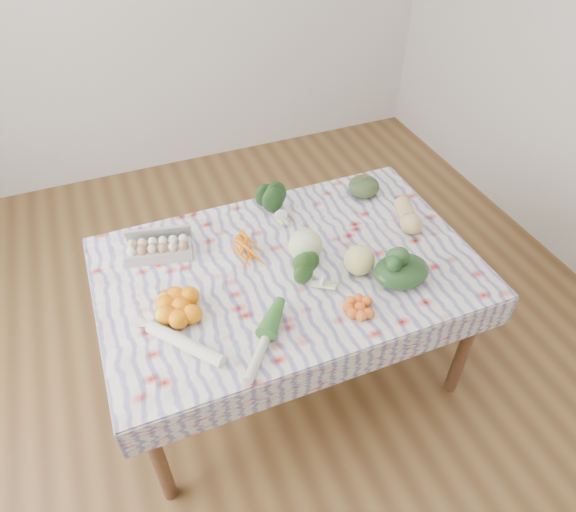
% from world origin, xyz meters
% --- Properties ---
extents(ground, '(4.50, 4.50, 0.00)m').
position_xyz_m(ground, '(0.00, 0.00, 0.00)').
color(ground, brown).
rests_on(ground, ground).
extents(dining_table, '(1.60, 1.00, 0.75)m').
position_xyz_m(dining_table, '(0.00, 0.00, 0.68)').
color(dining_table, brown).
rests_on(dining_table, ground).
extents(tablecloth, '(1.66, 1.06, 0.01)m').
position_xyz_m(tablecloth, '(0.00, 0.00, 0.76)').
color(tablecloth, silver).
rests_on(tablecloth, dining_table).
extents(egg_carton, '(0.31, 0.18, 0.08)m').
position_xyz_m(egg_carton, '(-0.52, 0.27, 0.80)').
color(egg_carton, '#A1A19D').
rests_on(egg_carton, tablecloth).
extents(carrot_bunch, '(0.24, 0.23, 0.03)m').
position_xyz_m(carrot_bunch, '(-0.14, 0.15, 0.78)').
color(carrot_bunch, orange).
rests_on(carrot_bunch, tablecloth).
extents(kale_bunch, '(0.17, 0.15, 0.14)m').
position_xyz_m(kale_bunch, '(0.09, 0.35, 0.83)').
color(kale_bunch, '#193716').
rests_on(kale_bunch, tablecloth).
extents(kabocha_squash, '(0.18, 0.18, 0.10)m').
position_xyz_m(kabocha_squash, '(0.56, 0.35, 0.81)').
color(kabocha_squash, '#374B25').
rests_on(kabocha_squash, tablecloth).
extents(cabbage, '(0.16, 0.16, 0.15)m').
position_xyz_m(cabbage, '(0.09, 0.02, 0.84)').
color(cabbage, beige).
rests_on(cabbage, tablecloth).
extents(butternut_squash, '(0.17, 0.25, 0.11)m').
position_xyz_m(butternut_squash, '(0.65, 0.06, 0.81)').
color(butternut_squash, tan).
rests_on(butternut_squash, tablecloth).
extents(orange_cluster, '(0.29, 0.29, 0.08)m').
position_xyz_m(orange_cluster, '(-0.50, -0.10, 0.80)').
color(orange_cluster, orange).
rests_on(orange_cluster, tablecloth).
extents(broccoli, '(0.19, 0.19, 0.10)m').
position_xyz_m(broccoli, '(0.06, -0.14, 0.81)').
color(broccoli, '#244C19').
rests_on(broccoli, tablecloth).
extents(mandarin_cluster, '(0.20, 0.20, 0.05)m').
position_xyz_m(mandarin_cluster, '(0.17, -0.35, 0.79)').
color(mandarin_cluster, orange).
rests_on(mandarin_cluster, tablecloth).
extents(grapefruit, '(0.14, 0.14, 0.13)m').
position_xyz_m(grapefruit, '(0.27, -0.15, 0.83)').
color(grapefruit, '#CCCD70').
rests_on(grapefruit, tablecloth).
extents(spinach_bag, '(0.29, 0.26, 0.11)m').
position_xyz_m(spinach_bag, '(0.41, -0.26, 0.82)').
color(spinach_bag, '#193416').
rests_on(spinach_bag, tablecloth).
extents(daikon, '(0.27, 0.31, 0.05)m').
position_xyz_m(daikon, '(-0.53, -0.27, 0.79)').
color(daikon, white).
rests_on(daikon, tablecloth).
extents(leek, '(0.27, 0.32, 0.04)m').
position_xyz_m(leek, '(-0.24, -0.37, 0.78)').
color(leek, beige).
rests_on(leek, tablecloth).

